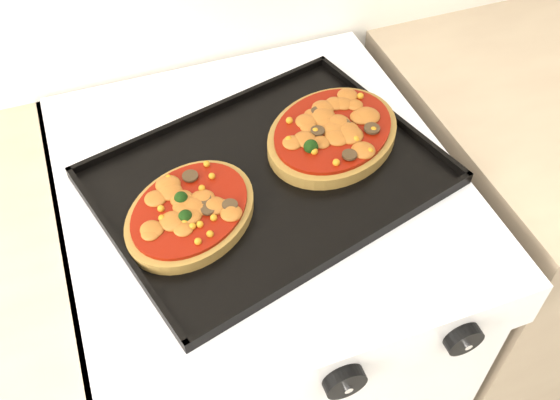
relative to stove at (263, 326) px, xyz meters
name	(u,v)px	position (x,y,z in m)	size (l,w,h in m)	color
stove	(263,326)	(0.00, 0.00, 0.00)	(0.60, 0.60, 0.91)	white
control_panel	(338,368)	(0.00, -0.31, 0.40)	(0.60, 0.02, 0.09)	white
knob_center	(345,382)	(0.00, -0.33, 0.40)	(0.06, 0.06, 0.02)	black
knob_right	(463,339)	(0.17, -0.33, 0.40)	(0.05, 0.05, 0.02)	black
baking_tray	(268,175)	(0.01, -0.02, 0.47)	(0.48, 0.36, 0.02)	black
pizza_left	(190,211)	(-0.12, -0.06, 0.48)	(0.21, 0.16, 0.03)	olive
pizza_right	(333,132)	(0.13, 0.02, 0.48)	(0.23, 0.18, 0.03)	olive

